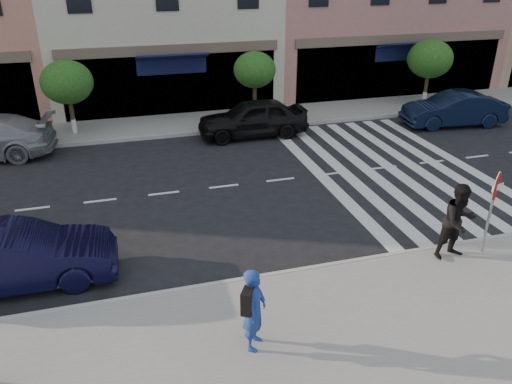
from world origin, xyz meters
name	(u,v)px	position (x,y,z in m)	size (l,w,h in m)	color
ground	(256,247)	(0.00, 0.00, 0.00)	(120.00, 120.00, 0.00)	black
sidewalk_near	(308,339)	(0.00, -3.75, 0.07)	(60.00, 4.50, 0.15)	gray
sidewalk_far	(190,123)	(0.00, 11.00, 0.07)	(60.00, 3.00, 0.15)	gray
street_tree_wb	(67,82)	(-5.00, 10.80, 2.31)	(2.10, 2.10, 3.06)	#473323
street_tree_c	(255,70)	(3.00, 10.80, 2.36)	(1.90, 1.90, 3.04)	#473323
street_tree_ea	(430,59)	(12.00, 10.80, 2.39)	(2.20, 2.20, 3.19)	#473323
stop_sign	(495,194)	(5.43, -2.04, 1.80)	(0.76, 0.26, 2.24)	gray
photographer	(255,309)	(-1.09, -3.70, 1.01)	(0.63, 0.41, 1.72)	navy
walker	(459,222)	(4.58, -2.00, 1.14)	(0.96, 0.75, 1.97)	black
car_near_mid	(16,257)	(-5.78, -0.07, 0.74)	(1.56, 4.48, 1.48)	black
car_far_mid	(253,118)	(2.33, 8.76, 0.79)	(1.86, 4.63, 1.58)	black
car_far_right	(454,109)	(11.45, 7.68, 0.75)	(1.59, 4.55, 1.50)	black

